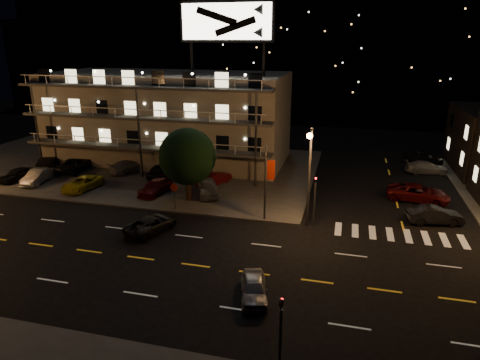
% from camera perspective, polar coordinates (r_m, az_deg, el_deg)
% --- Properties ---
extents(ground, '(140.00, 140.00, 0.00)m').
position_cam_1_polar(ground, '(29.81, -9.62, -10.69)').
color(ground, black).
rests_on(ground, ground).
extents(curb_nw, '(44.00, 24.00, 0.15)m').
position_cam_1_polar(curb_nw, '(52.34, -14.97, 1.92)').
color(curb_nw, '#373734').
rests_on(curb_nw, ground).
extents(motel, '(28.00, 13.80, 18.10)m').
position_cam_1_polar(motel, '(52.76, -9.50, 8.31)').
color(motel, gray).
rests_on(motel, ground).
extents(hill_backdrop, '(120.00, 25.00, 24.00)m').
position_cam_1_polar(hill_backdrop, '(94.03, 4.06, 16.65)').
color(hill_backdrop, black).
rests_on(hill_backdrop, ground).
extents(streetlight_nc, '(0.44, 1.92, 8.00)m').
position_cam_1_polar(streetlight_nc, '(33.06, 9.24, 1.63)').
color(streetlight_nc, '#2D2D30').
rests_on(streetlight_nc, ground).
extents(signal_nw, '(0.20, 0.27, 4.60)m').
position_cam_1_polar(signal_nw, '(34.30, 9.95, -2.00)').
color(signal_nw, '#2D2D30').
rests_on(signal_nw, ground).
extents(signal_sw, '(0.20, 0.27, 4.60)m').
position_cam_1_polar(signal_sw, '(19.32, 5.41, -19.34)').
color(signal_sw, '#2D2D30').
rests_on(signal_sw, ground).
extents(banner_north, '(0.83, 0.16, 6.40)m').
position_cam_1_polar(banner_north, '(34.39, 3.52, -0.17)').
color(banner_north, '#2D2D30').
rests_on(banner_north, ground).
extents(stop_sign, '(0.91, 0.11, 2.61)m').
position_cam_1_polar(stop_sign, '(37.37, -8.75, -1.61)').
color(stop_sign, '#2D2D30').
rests_on(stop_sign, ground).
extents(tree, '(5.34, 5.14, 6.72)m').
position_cam_1_polar(tree, '(38.63, -7.08, 2.92)').
color(tree, black).
rests_on(tree, curb_nw).
extents(lot_car_0, '(2.62, 4.23, 1.35)m').
position_cam_1_polar(lot_car_0, '(50.41, -27.53, 0.68)').
color(lot_car_0, black).
rests_on(lot_car_0, curb_nw).
extents(lot_car_1, '(1.95, 4.39, 1.40)m').
position_cam_1_polar(lot_car_1, '(48.67, -25.39, 0.46)').
color(lot_car_1, gray).
rests_on(lot_car_1, curb_nw).
extents(lot_car_2, '(2.88, 4.82, 1.25)m').
position_cam_1_polar(lot_car_2, '(44.80, -20.27, -0.43)').
color(lot_car_2, gold).
rests_on(lot_car_2, curb_nw).
extents(lot_car_3, '(2.42, 4.67, 1.29)m').
position_cam_1_polar(lot_car_3, '(41.79, -11.18, -0.90)').
color(lot_car_3, '#4E0B0C').
rests_on(lot_car_3, curb_nw).
extents(lot_car_4, '(3.37, 4.82, 1.52)m').
position_cam_1_polar(lot_car_4, '(40.70, -4.30, -0.95)').
color(lot_car_4, gray).
rests_on(lot_car_4, curb_nw).
extents(lot_car_5, '(2.47, 4.06, 1.26)m').
position_cam_1_polar(lot_car_5, '(54.05, -24.25, 2.20)').
color(lot_car_5, black).
rests_on(lot_car_5, curb_nw).
extents(lot_car_6, '(3.08, 5.51, 1.46)m').
position_cam_1_polar(lot_car_6, '(51.37, -21.20, 1.91)').
color(lot_car_6, black).
rests_on(lot_car_6, curb_nw).
extents(lot_car_7, '(3.59, 4.95, 1.33)m').
position_cam_1_polar(lot_car_7, '(49.22, -14.68, 1.81)').
color(lot_car_7, gray).
rests_on(lot_car_7, curb_nw).
extents(lot_car_8, '(1.92, 4.39, 1.47)m').
position_cam_1_polar(lot_car_8, '(46.49, -10.60, 1.23)').
color(lot_car_8, black).
rests_on(lot_car_8, curb_nw).
extents(lot_car_9, '(2.83, 4.44, 1.38)m').
position_cam_1_polar(lot_car_9, '(43.42, -3.46, 0.22)').
color(lot_car_9, '#4E0B0C').
rests_on(lot_car_9, curb_nw).
extents(side_car_0, '(4.57, 2.34, 1.43)m').
position_cam_1_polar(side_car_0, '(38.18, 24.52, -4.29)').
color(side_car_0, black).
rests_on(side_car_0, ground).
extents(side_car_1, '(5.88, 3.48, 1.53)m').
position_cam_1_polar(side_car_1, '(42.76, 22.68, -1.62)').
color(side_car_1, '#4E0B0C').
rests_on(side_car_1, ground).
extents(side_car_2, '(4.76, 2.41, 1.32)m').
position_cam_1_polar(side_car_2, '(52.01, 23.62, 1.56)').
color(side_car_2, gray).
rests_on(side_car_2, ground).
extents(side_car_3, '(4.85, 3.26, 1.53)m').
position_cam_1_polar(side_car_3, '(56.23, 23.27, 2.89)').
color(side_car_3, black).
rests_on(side_car_3, ground).
extents(road_car_east, '(2.37, 3.95, 1.26)m').
position_cam_1_polar(road_car_east, '(25.50, 1.86, -14.19)').
color(road_car_east, gray).
rests_on(road_car_east, ground).
extents(road_car_west, '(3.54, 4.96, 1.26)m').
position_cam_1_polar(road_car_west, '(34.09, -11.74, -5.77)').
color(road_car_west, black).
rests_on(road_car_west, ground).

